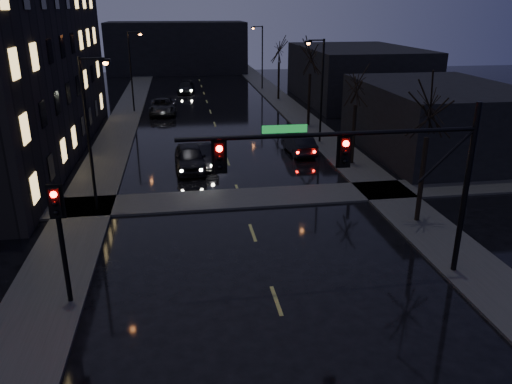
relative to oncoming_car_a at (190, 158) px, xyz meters
name	(u,v)px	position (x,y,z in m)	size (l,w,h in m)	color
sidewalk_left	(117,135)	(-5.85, 10.50, -0.78)	(3.00, 140.00, 0.12)	#2D2D2B
sidewalk_right	(312,128)	(11.15, 10.50, -0.78)	(3.00, 140.00, 0.12)	#2D2D2B
sidewalk_cross	(241,198)	(2.65, -6.00, -0.78)	(40.00, 3.00, 0.12)	#2D2D2B
commercial_right_near	(438,119)	(18.15, 1.50, 1.66)	(10.00, 14.00, 5.00)	black
commercial_right_far	(356,74)	(19.65, 23.50, 2.16)	(12.00, 18.00, 6.00)	black
far_block	(177,47)	(-0.35, 53.50, 3.16)	(22.00, 10.00, 8.00)	black
signal_mast	(376,163)	(6.50, -15.50, 4.03)	(11.11, 0.41, 7.00)	black
signal_pole_left	(60,229)	(-4.85, -15.51, 2.18)	(0.35, 0.41, 4.53)	black
tree_near	(431,99)	(11.05, -10.50, 5.38)	(3.52, 3.52, 8.08)	black
tree_mid_a	(357,79)	(11.05, -0.50, 4.99)	(3.30, 3.30, 7.58)	black
tree_mid_b	(311,51)	(11.05, 11.50, 5.77)	(3.74, 3.74, 8.59)	black
tree_far	(279,46)	(11.05, 25.50, 5.22)	(3.43, 3.43, 7.88)	black
streetlight_l_near	(91,123)	(-4.93, -6.50, 3.94)	(1.53, 0.28, 8.00)	black
streetlight_l_far	(133,65)	(-4.93, 20.50, 3.94)	(1.53, 0.28, 8.00)	black
streetlight_r_mid	(319,83)	(10.23, 5.50, 3.94)	(1.53, 0.28, 8.00)	black
streetlight_r_far	(261,52)	(10.23, 33.50, 3.94)	(1.53, 0.28, 8.00)	black
oncoming_car_a	(190,158)	(0.00, 0.00, 0.00)	(1.98, 4.91, 1.67)	black
oncoming_car_b	(201,156)	(0.78, 0.75, -0.13)	(1.50, 4.31, 1.42)	black
oncoming_car_c	(163,106)	(-2.16, 19.09, -0.06)	(2.58, 5.59, 1.55)	black
oncoming_car_d	(186,87)	(0.44, 32.02, -0.15)	(1.93, 4.74, 1.38)	black
lead_car	(299,144)	(8.07, 2.75, -0.10)	(1.56, 4.48, 1.48)	black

